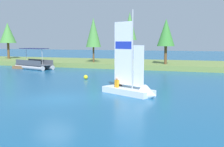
{
  "coord_description": "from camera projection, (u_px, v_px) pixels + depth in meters",
  "views": [
    {
      "loc": [
        9.61,
        -16.21,
        3.88
      ],
      "look_at": [
        2.04,
        5.81,
        1.2
      ],
      "focal_mm": 45.08,
      "sensor_mm": 36.0,
      "label": 1
    }
  ],
  "objects": [
    {
      "name": "sailboat",
      "position": [
        135.0,
        89.0,
        20.2
      ],
      "size": [
        4.71,
        3.24,
        6.54
      ],
      "rotation": [
        0.0,
        0.0,
        -0.46
      ],
      "color": "silver",
      "rests_on": "ground"
    },
    {
      "name": "shoreline_tree_midright",
      "position": [
        166.0,
        33.0,
        38.86
      ],
      "size": [
        2.44,
        2.44,
        6.29
      ],
      "color": "brown",
      "rests_on": "shore_bank"
    },
    {
      "name": "wooden_dock",
      "position": [
        27.0,
        66.0,
        41.65
      ],
      "size": [
        1.81,
        4.42,
        0.4
      ],
      "primitive_type": "cube",
      "color": "brown",
      "rests_on": "ground"
    },
    {
      "name": "channel_buoy",
      "position": [
        86.0,
        77.0,
        28.81
      ],
      "size": [
        0.44,
        0.44,
        0.44
      ],
      "primitive_type": "sphere",
      "color": "yellow",
      "rests_on": "ground"
    },
    {
      "name": "shoreline_tree_left",
      "position": [
        8.0,
        33.0,
        51.24
      ],
      "size": [
        2.97,
        2.97,
        6.53
      ],
      "color": "brown",
      "rests_on": "shore_bank"
    },
    {
      "name": "shoreline_tree_midleft",
      "position": [
        93.0,
        33.0,
        42.31
      ],
      "size": [
        2.29,
        2.29,
        6.71
      ],
      "color": "brown",
      "rests_on": "shore_bank"
    },
    {
      "name": "shoreline_tree_centre",
      "position": [
        130.0,
        26.0,
        43.37
      ],
      "size": [
        2.13,
        2.13,
        7.65
      ],
      "color": "brown",
      "rests_on": "shore_bank"
    },
    {
      "name": "shore_bank",
      "position": [
        143.0,
        64.0,
        43.79
      ],
      "size": [
        80.0,
        12.07,
        0.69
      ],
      "primitive_type": "cube",
      "color": "olive",
      "rests_on": "ground"
    },
    {
      "name": "ground_plane",
      "position": [
        55.0,
        100.0,
        18.78
      ],
      "size": [
        200.0,
        200.0,
        0.0
      ],
      "primitive_type": "plane",
      "color": "#195684"
    },
    {
      "name": "pontoon_boat",
      "position": [
        34.0,
        64.0,
        39.35
      ],
      "size": [
        6.41,
        4.11,
        2.91
      ],
      "rotation": [
        0.0,
        0.0,
        -0.33
      ],
      "color": "#B2B2B7",
      "rests_on": "ground"
    }
  ]
}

